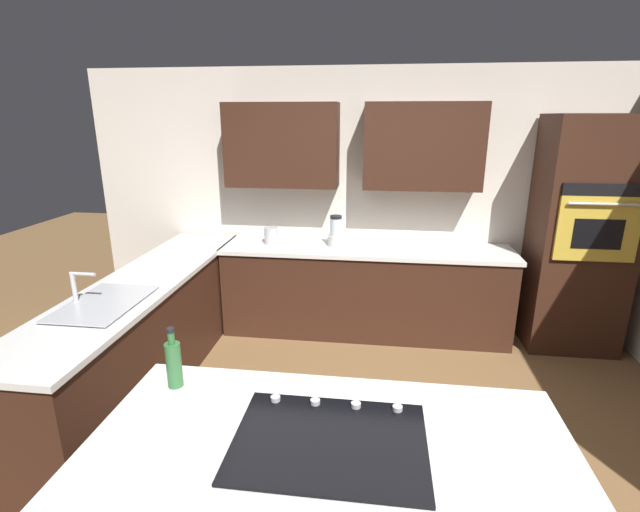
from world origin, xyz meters
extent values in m
plane|color=brown|center=(0.00, 0.00, 0.00)|extent=(14.00, 14.00, 0.00)
cube|color=silver|center=(0.00, -2.10, 1.30)|extent=(6.00, 0.10, 2.60)
cube|color=#381E14|center=(-0.40, -1.88, 1.86)|extent=(1.10, 0.34, 0.80)
cube|color=#381E14|center=(0.95, -1.88, 1.86)|extent=(1.10, 0.34, 0.80)
cube|color=#381E14|center=(0.10, -1.72, 0.43)|extent=(2.80, 0.60, 0.86)
cube|color=silver|center=(0.10, -1.72, 0.88)|extent=(2.84, 0.64, 0.04)
cube|color=#381E14|center=(1.82, -0.55, 0.43)|extent=(0.60, 2.90, 0.86)
cube|color=silver|center=(1.82, -0.55, 0.88)|extent=(0.64, 2.94, 0.04)
cube|color=silver|center=(0.14, 1.13, 0.88)|extent=(1.93, 0.97, 0.04)
cube|color=#381E14|center=(-1.85, -1.72, 1.08)|extent=(0.80, 0.60, 2.16)
cube|color=gold|center=(-1.85, -1.41, 1.22)|extent=(0.66, 0.03, 0.56)
cube|color=black|center=(-1.85, -1.39, 1.18)|extent=(0.40, 0.01, 0.26)
cube|color=black|center=(-1.85, -1.41, 1.55)|extent=(0.66, 0.02, 0.11)
cylinder|color=silver|center=(-1.85, -1.37, 1.44)|extent=(0.56, 0.02, 0.02)
cube|color=#515456|center=(1.82, -0.21, 0.91)|extent=(0.40, 0.30, 0.02)
cube|color=#515456|center=(1.82, 0.13, 0.91)|extent=(0.40, 0.30, 0.02)
cube|color=#B7BABF|center=(1.82, -0.04, 0.92)|extent=(0.46, 0.70, 0.01)
cylinder|color=#B7BABF|center=(2.02, -0.04, 1.01)|extent=(0.03, 0.03, 0.22)
cylinder|color=#B7BABF|center=(1.94, -0.04, 1.12)|extent=(0.18, 0.02, 0.02)
cube|color=black|center=(0.14, 1.13, 0.91)|extent=(0.76, 0.56, 0.01)
cylinder|color=#B2B2B7|center=(-0.13, 0.90, 0.92)|extent=(0.04, 0.04, 0.02)
cylinder|color=#B2B2B7|center=(0.05, 0.90, 0.92)|extent=(0.04, 0.04, 0.02)
cylinder|color=#B2B2B7|center=(0.23, 0.90, 0.92)|extent=(0.04, 0.04, 0.02)
cylinder|color=#B2B2B7|center=(0.41, 0.90, 0.92)|extent=(0.04, 0.04, 0.02)
cylinder|color=silver|center=(0.40, -1.73, 0.96)|extent=(0.15, 0.15, 0.11)
cylinder|color=silver|center=(0.40, -1.73, 1.10)|extent=(0.11, 0.11, 0.17)
cylinder|color=black|center=(0.40, -1.73, 1.19)|extent=(0.12, 0.12, 0.03)
cylinder|color=#B7BABF|center=(1.05, -1.73, 0.98)|extent=(0.14, 0.14, 0.17)
cylinder|color=#336B38|center=(0.91, 0.83, 1.01)|extent=(0.07, 0.07, 0.22)
cylinder|color=#336B38|center=(0.91, 0.83, 1.15)|extent=(0.03, 0.03, 0.06)
cylinder|color=black|center=(0.91, 0.83, 1.19)|extent=(0.04, 0.04, 0.02)
camera|label=1|loc=(-0.02, 2.65, 2.13)|focal=25.89mm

